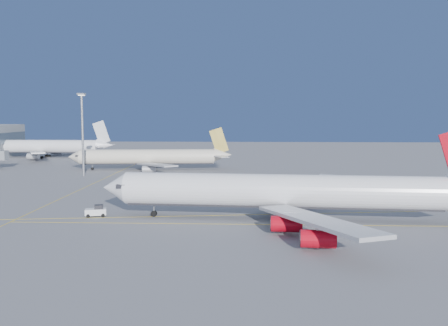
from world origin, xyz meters
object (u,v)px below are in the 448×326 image
airliner_third (45,146)px  light_mast (82,127)px  pushback_tug (96,211)px  airliner_virgin (289,192)px  airliner_etihad (151,157)px

airliner_third → light_mast: light_mast is taller
pushback_tug → airliner_third: bearing=101.6°
airliner_virgin → airliner_third: size_ratio=1.15×
airliner_virgin → light_mast: light_mast is taller
airliner_virgin → light_mast: bearing=137.8°
airliner_virgin → airliner_etihad: airliner_virgin is taller
airliner_third → pushback_tug: (62.74, -128.04, -4.15)m
airliner_virgin → light_mast: (-61.59, 65.00, 10.41)m
airliner_virgin → airliner_etihad: 93.95m
airliner_third → pushback_tug: bearing=-63.1°
airliner_third → light_mast: 76.49m
light_mast → airliner_etihad: bearing=44.8°
pushback_tug → airliner_virgin: bearing=-17.0°
airliner_third → pushback_tug: size_ratio=14.29×
airliner_etihad → airliner_third: airliner_third is taller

